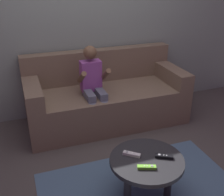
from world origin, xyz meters
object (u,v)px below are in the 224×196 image
at_px(person_seated_on_couch, 93,85).
at_px(game_remote_white_near_edge, 132,154).
at_px(game_remote_lime_far_corner, 147,167).
at_px(couch, 105,98).
at_px(coffee_table, 146,165).
at_px(game_remote_black_center, 164,156).

distance_m(person_seated_on_couch, game_remote_white_near_edge, 1.13).
xyz_separation_m(person_seated_on_couch, game_remote_lime_far_corner, (0.03, -1.30, -0.17)).
xyz_separation_m(couch, coffee_table, (-0.12, -1.37, 0.02)).
bearing_deg(couch, game_remote_white_near_edge, -99.30).
xyz_separation_m(couch, game_remote_white_near_edge, (-0.21, -1.29, 0.10)).
relative_size(game_remote_white_near_edge, game_remote_black_center, 0.93).
bearing_deg(game_remote_lime_far_corner, person_seated_on_couch, 91.35).
distance_m(couch, game_remote_white_near_edge, 1.31).
relative_size(coffee_table, game_remote_black_center, 4.19).
bearing_deg(person_seated_on_couch, game_remote_black_center, -79.97).
distance_m(coffee_table, game_remote_white_near_edge, 0.14).
relative_size(couch, person_seated_on_couch, 1.92).
bearing_deg(game_remote_lime_far_corner, game_remote_black_center, 21.20).
bearing_deg(game_remote_black_center, couch, 90.71).
height_order(person_seated_on_couch, game_remote_lime_far_corner, person_seated_on_couch).
bearing_deg(person_seated_on_couch, game_remote_white_near_edge, -90.59).
relative_size(coffee_table, game_remote_lime_far_corner, 4.09).
height_order(coffee_table, game_remote_black_center, game_remote_black_center).
bearing_deg(couch, coffee_table, -94.83).
relative_size(person_seated_on_couch, game_remote_black_center, 7.03).
bearing_deg(coffee_table, game_remote_black_center, -16.22).
bearing_deg(coffee_table, couch, 85.17).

